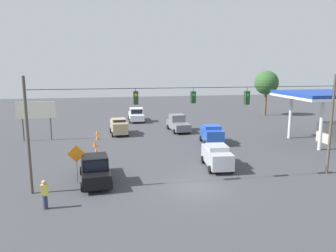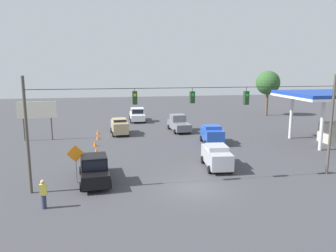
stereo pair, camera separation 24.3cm
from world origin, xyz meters
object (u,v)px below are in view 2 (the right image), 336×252
(pickup_truck_black_parked_shoulder, at_px, (94,169))
(tree_horizon_left, at_px, (268,83))
(pickup_truck_white_withflow_deep, at_px, (137,115))
(sedan_blue_oncoming_far, at_px, (212,134))
(traffic_cone_nearest, at_px, (92,170))
(traffic_cone_farthest, at_px, (98,132))
(pedestrian, at_px, (43,194))
(traffic_cone_third, at_px, (96,150))
(overhead_signal_span, at_px, (192,118))
(work_zone_sign, at_px, (76,156))
(sedan_tan_withflow_far, at_px, (120,126))
(roadside_billboard, at_px, (37,112))
(traffic_cone_fifth, at_px, (98,137))
(sedan_silver_crossing_near, at_px, (217,156))
(pickup_truck_grey_oncoming_deep, at_px, (179,124))
(traffic_cone_second, at_px, (95,158))
(traffic_cone_fourth, at_px, (95,143))

(pickup_truck_black_parked_shoulder, xyz_separation_m, tree_horizon_left, (-27.93, -28.41, 4.59))
(pickup_truck_white_withflow_deep, bearing_deg, sedan_blue_oncoming_far, 112.57)
(traffic_cone_nearest, xyz_separation_m, traffic_cone_farthest, (-0.02, -15.55, 0.00))
(traffic_cone_nearest, xyz_separation_m, tree_horizon_left, (-28.19, -26.48, 5.25))
(pickup_truck_black_parked_shoulder, height_order, pickup_truck_white_withflow_deep, same)
(pedestrian, bearing_deg, traffic_cone_third, -102.20)
(overhead_signal_span, relative_size, work_zone_sign, 7.84)
(sedan_tan_withflow_far, height_order, roadside_billboard, roadside_billboard)
(pedestrian, bearing_deg, traffic_cone_fifth, -97.99)
(pickup_truck_white_withflow_deep, xyz_separation_m, pedestrian, (8.26, 30.49, -0.07))
(sedan_silver_crossing_near, height_order, pickup_truck_black_parked_shoulder, pickup_truck_black_parked_shoulder)
(sedan_tan_withflow_far, bearing_deg, traffic_cone_nearest, 79.77)
(sedan_blue_oncoming_far, height_order, sedan_tan_withflow_far, sedan_blue_oncoming_far)
(pickup_truck_grey_oncoming_deep, xyz_separation_m, pedestrian, (12.92, 21.80, -0.07))
(traffic_cone_second, bearing_deg, traffic_cone_nearest, 88.30)
(sedan_tan_withflow_far, bearing_deg, traffic_cone_fourth, 64.25)
(pickup_truck_black_parked_shoulder, bearing_deg, traffic_cone_second, -88.20)
(traffic_cone_fourth, height_order, tree_horizon_left, tree_horizon_left)
(overhead_signal_span, xyz_separation_m, sedan_blue_oncoming_far, (-5.25, -11.51, -3.70))
(traffic_cone_second, xyz_separation_m, traffic_cone_farthest, (0.08, -12.27, 0.00))
(pickup_truck_grey_oncoming_deep, bearing_deg, roadside_billboard, 8.18)
(pickup_truck_grey_oncoming_deep, height_order, pickup_truck_black_parked_shoulder, same)
(sedan_tan_withflow_far, bearing_deg, pickup_truck_black_parked_shoulder, 81.79)
(traffic_cone_farthest, bearing_deg, work_zone_sign, 86.66)
(overhead_signal_span, distance_m, traffic_cone_second, 10.74)
(sedan_blue_oncoming_far, bearing_deg, tree_horizon_left, -130.54)
(pickup_truck_black_parked_shoulder, bearing_deg, traffic_cone_third, -89.06)
(traffic_cone_fifth, xyz_separation_m, pedestrian, (2.61, 18.62, 0.60))
(sedan_silver_crossing_near, xyz_separation_m, work_zone_sign, (11.16, 1.61, 0.98))
(sedan_blue_oncoming_far, xyz_separation_m, traffic_cone_fifth, (12.41, -4.39, -0.74))
(pickup_truck_grey_oncoming_deep, xyz_separation_m, sedan_blue_oncoming_far, (-2.10, 7.57, 0.08))
(traffic_cone_second, bearing_deg, traffic_cone_fourth, -88.08)
(traffic_cone_second, relative_size, pedestrian, 0.35)
(traffic_cone_second, height_order, work_zone_sign, work_zone_sign)
(overhead_signal_span, height_order, sedan_tan_withflow_far, overhead_signal_span)
(roadside_billboard, bearing_deg, tree_horizon_left, -159.18)
(pickup_truck_grey_oncoming_deep, relative_size, traffic_cone_nearest, 8.38)
(traffic_cone_nearest, bearing_deg, roadside_billboard, -63.60)
(pickup_truck_grey_oncoming_deep, height_order, roadside_billboard, roadside_billboard)
(pickup_truck_black_parked_shoulder, relative_size, traffic_cone_nearest, 9.19)
(traffic_cone_fourth, bearing_deg, overhead_signal_span, 120.37)
(traffic_cone_nearest, relative_size, traffic_cone_fifth, 1.00)
(work_zone_sign, xyz_separation_m, tree_horizon_left, (-29.20, -28.41, 3.57))
(sedan_silver_crossing_near, height_order, sedan_blue_oncoming_far, sedan_blue_oncoming_far)
(work_zone_sign, relative_size, tree_horizon_left, 0.37)
(pedestrian, bearing_deg, overhead_signal_span, -164.48)
(sedan_silver_crossing_near, bearing_deg, traffic_cone_third, -32.91)
(pickup_truck_black_parked_shoulder, bearing_deg, traffic_cone_farthest, -89.20)
(traffic_cone_second, height_order, traffic_cone_fourth, same)
(sedan_blue_oncoming_far, relative_size, tree_horizon_left, 0.52)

